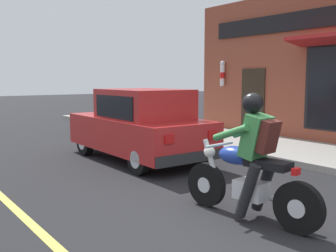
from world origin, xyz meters
TOP-DOWN VIEW (x-y plane):
  - ground_plane at (0.00, 0.00)m, footprint 80.00×80.00m
  - sidewalk_curb at (4.80, 3.00)m, footprint 2.60×22.00m
  - lane_stripe at (-1.80, 3.00)m, footprint 0.12×19.80m
  - motorcycle_with_rider at (0.51, 0.19)m, footprint 0.63×2.02m
  - car_hatchback at (1.36, 4.12)m, footprint 1.68×3.80m
  - traffic_cone at (4.72, 3.76)m, footprint 0.36×0.36m

SIDE VIEW (x-z plane):
  - ground_plane at x=0.00m, z-range 0.00..0.00m
  - lane_stripe at x=-1.80m, z-range 0.00..0.01m
  - sidewalk_curb at x=4.80m, z-range 0.00..0.14m
  - traffic_cone at x=4.72m, z-range 0.13..0.73m
  - motorcycle_with_rider at x=0.51m, z-range -0.13..1.49m
  - car_hatchback at x=1.36m, z-range -0.02..1.55m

